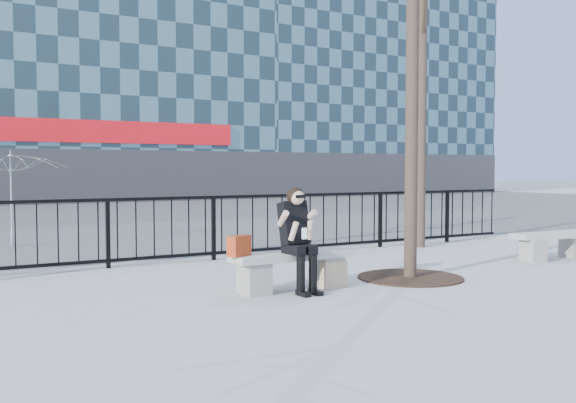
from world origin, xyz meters
TOP-DOWN VIEW (x-y plane):
  - ground at (0.00, 0.00)m, footprint 120.00×120.00m
  - street_surface at (0.00, 15.00)m, footprint 60.00×23.00m
  - railing at (0.00, 3.00)m, footprint 14.00×0.06m
  - building_right at (20.00, 27.00)m, footprint 16.20×10.20m
  - tree_grate at (1.90, -0.10)m, footprint 1.50×1.50m
  - bench_main at (0.00, 0.00)m, footprint 1.65×0.46m
  - bench_second at (5.32, 0.14)m, footprint 1.55×0.43m
  - seated_woman at (0.00, -0.16)m, footprint 0.50×0.64m
  - handbag at (-0.75, 0.02)m, footprint 0.34×0.26m
  - shopping_bag at (0.56, -0.13)m, footprint 0.37×0.15m
  - vendor_umbrella at (-2.54, 6.66)m, footprint 2.58×2.61m

SIDE VIEW (x-z plane):
  - ground at x=0.00m, z-range 0.00..0.00m
  - street_surface at x=0.00m, z-range 0.00..0.01m
  - tree_grate at x=1.90m, z-range 0.00..0.02m
  - shopping_bag at x=0.56m, z-range 0.00..0.34m
  - bench_second at x=5.32m, z-range 0.05..0.51m
  - bench_main at x=0.00m, z-range 0.06..0.55m
  - railing at x=0.00m, z-range 0.00..1.11m
  - handbag at x=-0.75m, z-range 0.49..0.74m
  - seated_woman at x=0.00m, z-range 0.00..1.34m
  - vendor_umbrella at x=-2.54m, z-range 0.00..1.95m
  - building_right at x=20.00m, z-range 0.00..20.60m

